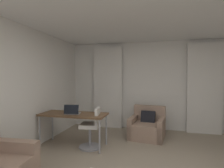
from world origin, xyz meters
name	(u,v)px	position (x,y,z in m)	size (l,w,h in m)	color
wall_window	(153,86)	(0.00, 3.03, 1.30)	(5.12, 0.06, 2.60)	silver
curtain_left_panel	(108,87)	(-1.38, 2.90, 1.25)	(0.90, 0.06, 2.50)	silver
curtain_right_panel	(204,88)	(1.38, 2.90, 1.25)	(0.90, 0.06, 2.50)	silver
armchair	(147,127)	(-0.12, 2.18, 0.26)	(0.94, 0.92, 0.79)	#997A66
desk	(74,116)	(-1.71, 1.19, 0.68)	(1.49, 0.62, 0.74)	brown
desk_chair	(92,130)	(-1.27, 1.18, 0.39)	(0.48, 0.48, 0.88)	gray
laptop	(72,112)	(-1.70, 1.11, 0.78)	(0.36, 0.30, 0.22)	#ADADB2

